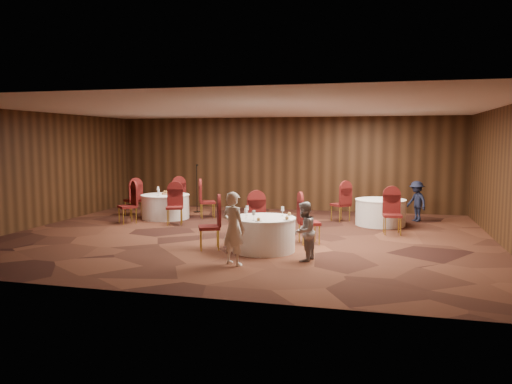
% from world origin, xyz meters
% --- Properties ---
extents(ground, '(12.00, 12.00, 0.00)m').
position_xyz_m(ground, '(0.00, 0.00, 0.00)').
color(ground, black).
rests_on(ground, ground).
extents(room_shell, '(12.00, 12.00, 12.00)m').
position_xyz_m(room_shell, '(0.00, 0.00, 1.96)').
color(room_shell, silver).
rests_on(room_shell, ground).
extents(table_main, '(1.42, 1.42, 0.74)m').
position_xyz_m(table_main, '(0.82, -1.57, 0.38)').
color(table_main, white).
rests_on(table_main, ground).
extents(table_left, '(1.48, 1.48, 0.74)m').
position_xyz_m(table_left, '(-3.17, 2.08, 0.38)').
color(table_left, white).
rests_on(table_left, ground).
extents(table_right, '(1.42, 1.42, 0.74)m').
position_xyz_m(table_right, '(3.28, 2.47, 0.38)').
color(table_right, white).
rests_on(table_right, ground).
extents(chairs_main, '(2.75, 2.01, 1.00)m').
position_xyz_m(chairs_main, '(0.53, -0.89, 0.50)').
color(chairs_main, '#470E0E').
rests_on(chairs_main, ground).
extents(chairs_left, '(3.18, 3.15, 1.00)m').
position_xyz_m(chairs_left, '(-3.19, 2.09, 0.50)').
color(chairs_left, '#470E0E').
rests_on(chairs_left, ground).
extents(chairs_right, '(2.12, 2.45, 1.00)m').
position_xyz_m(chairs_right, '(2.85, 2.04, 0.50)').
color(chairs_right, '#470E0E').
rests_on(chairs_right, ground).
extents(tabletop_main, '(1.11, 1.07, 0.22)m').
position_xyz_m(tabletop_main, '(0.94, -1.67, 0.84)').
color(tabletop_main, silver).
rests_on(tabletop_main, table_main).
extents(tabletop_left, '(0.87, 0.78, 0.22)m').
position_xyz_m(tabletop_left, '(-3.17, 2.08, 0.82)').
color(tabletop_left, silver).
rests_on(tabletop_left, table_left).
extents(tabletop_right, '(0.08, 0.08, 0.22)m').
position_xyz_m(tabletop_right, '(3.46, 2.19, 0.90)').
color(tabletop_right, silver).
rests_on(tabletop_right, table_right).
extents(mic_stand, '(0.24, 0.24, 1.61)m').
position_xyz_m(mic_stand, '(-2.71, 3.57, 0.47)').
color(mic_stand, black).
rests_on(mic_stand, ground).
extents(woman_a, '(0.62, 0.53, 1.43)m').
position_xyz_m(woman_a, '(0.55, -2.92, 0.72)').
color(woman_a, white).
rests_on(woman_a, ground).
extents(woman_b, '(0.56, 0.66, 1.20)m').
position_xyz_m(woman_b, '(1.82, -2.25, 0.60)').
color(woman_b, '#AAAAAF').
rests_on(woman_b, ground).
extents(man_c, '(0.82, 0.89, 1.21)m').
position_xyz_m(man_c, '(4.31, 3.41, 0.60)').
color(man_c, black).
rests_on(man_c, ground).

